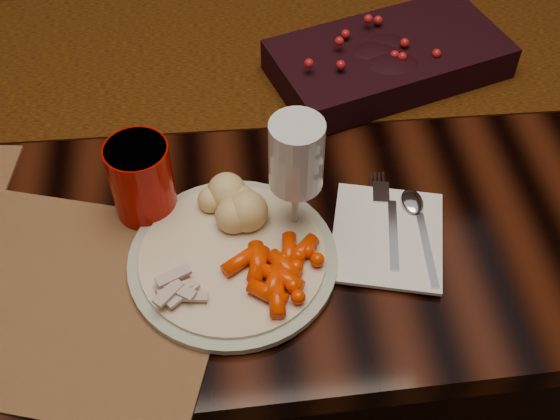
{
  "coord_description": "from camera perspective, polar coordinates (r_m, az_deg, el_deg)",
  "views": [
    {
      "loc": [
        -0.05,
        -0.82,
        1.45
      ],
      "look_at": [
        0.02,
        -0.27,
        0.8
      ],
      "focal_mm": 45.0,
      "sensor_mm": 36.0,
      "label": 1
    }
  ],
  "objects": [
    {
      "name": "floor",
      "position": [
        1.67,
        -1.75,
        -10.78
      ],
      "size": [
        5.0,
        5.0,
        0.0
      ],
      "primitive_type": "plane",
      "color": "black",
      "rests_on": "ground"
    },
    {
      "name": "turkey_shreds",
      "position": [
        0.82,
        -8.16,
        -6.31
      ],
      "size": [
        0.06,
        0.05,
        0.01
      ],
      "primitive_type": null,
      "rotation": [
        0.0,
        0.0,
        0.01
      ],
      "color": "tan",
      "rests_on": "dinner_plate"
    },
    {
      "name": "napkin",
      "position": [
        0.89,
        8.7,
        -2.12
      ],
      "size": [
        0.17,
        0.19,
        0.01
      ],
      "primitive_type": "cube",
      "rotation": [
        0.0,
        0.0,
        -0.27
      ],
      "color": "white",
      "rests_on": "placemat_main"
    },
    {
      "name": "fork",
      "position": [
        0.9,
        8.94,
        -1.08
      ],
      "size": [
        0.05,
        0.14,
        0.0
      ],
      "primitive_type": null,
      "rotation": [
        0.0,
        0.0,
        -0.19
      ],
      "color": "silver",
      "rests_on": "napkin"
    },
    {
      "name": "table_runner",
      "position": [
        1.16,
        -5.71,
        12.47
      ],
      "size": [
        1.77,
        0.43,
        0.0
      ],
      "primitive_type": "cube",
      "rotation": [
        0.0,
        0.0,
        -0.04
      ],
      "color": "#4C2C12",
      "rests_on": "dining_table"
    },
    {
      "name": "placemat_main",
      "position": [
        0.88,
        -17.9,
        -6.73
      ],
      "size": [
        0.47,
        0.4,
        0.0
      ],
      "primitive_type": "cube",
      "rotation": [
        0.0,
        0.0,
        -0.31
      ],
      "color": "brown",
      "rests_on": "dining_table"
    },
    {
      "name": "spoon",
      "position": [
        0.9,
        11.48,
        -1.93
      ],
      "size": [
        0.04,
        0.15,
        0.0
      ],
      "primitive_type": null,
      "rotation": [
        0.0,
        0.0,
        -0.09
      ],
      "color": "#ABADCD",
      "rests_on": "napkin"
    },
    {
      "name": "dinner_plate",
      "position": [
        0.86,
        -3.86,
        -3.96
      ],
      "size": [
        0.29,
        0.29,
        0.01
      ],
      "primitive_type": "cylinder",
      "rotation": [
        0.0,
        0.0,
        0.13
      ],
      "color": "beige",
      "rests_on": "placemat_main"
    },
    {
      "name": "centerpiece",
      "position": [
        1.11,
        8.85,
        12.38
      ],
      "size": [
        0.39,
        0.27,
        0.07
      ],
      "primitive_type": null,
      "rotation": [
        0.0,
        0.0,
        0.29
      ],
      "color": "black",
      "rests_on": "table_runner"
    },
    {
      "name": "red_cup",
      "position": [
        0.89,
        -11.18,
        2.44
      ],
      "size": [
        0.1,
        0.1,
        0.11
      ],
      "primitive_type": "cylinder",
      "rotation": [
        0.0,
        0.0,
        -0.27
      ],
      "color": "#960600",
      "rests_on": "placemat_main"
    },
    {
      "name": "mashed_potatoes",
      "position": [
        0.88,
        -4.56,
        1.01
      ],
      "size": [
        0.09,
        0.08,
        0.05
      ],
      "primitive_type": null,
      "rotation": [
        0.0,
        0.0,
        -0.08
      ],
      "color": "beige",
      "rests_on": "dinner_plate"
    },
    {
      "name": "dining_table",
      "position": [
        1.35,
        -2.13,
        -2.93
      ],
      "size": [
        1.8,
        1.0,
        0.75
      ],
      "primitive_type": "cube",
      "color": "black",
      "rests_on": "floor"
    },
    {
      "name": "wine_glass",
      "position": [
        0.83,
        1.29,
        2.39
      ],
      "size": [
        0.07,
        0.07,
        0.18
      ],
      "primitive_type": null,
      "rotation": [
        0.0,
        0.0,
        -0.17
      ],
      "color": "white",
      "rests_on": "dining_table"
    },
    {
      "name": "baby_carrots",
      "position": [
        0.82,
        -0.92,
        -5.15
      ],
      "size": [
        0.12,
        0.1,
        0.02
      ],
      "primitive_type": null,
      "rotation": [
        0.0,
        0.0,
        0.18
      ],
      "color": "#E33100",
      "rests_on": "dinner_plate"
    }
  ]
}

